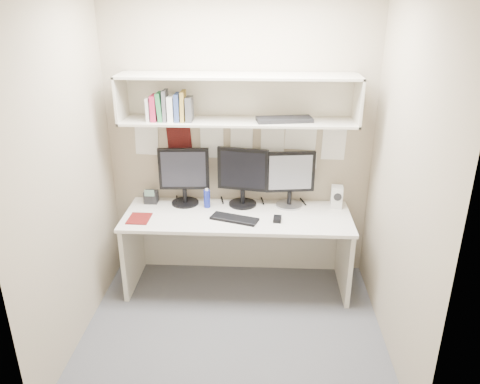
{
  "coord_description": "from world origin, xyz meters",
  "views": [
    {
      "loc": [
        0.21,
        -3.09,
        2.49
      ],
      "look_at": [
        0.04,
        0.35,
        1.07
      ],
      "focal_mm": 35.0,
      "sensor_mm": 36.0,
      "label": 1
    }
  ],
  "objects_px": {
    "desk_phone": "(151,197)",
    "monitor_right": "(290,177)",
    "maroon_notebook": "(139,219)",
    "monitor_left": "(184,175)",
    "monitor_center": "(243,175)",
    "keyboard": "(234,219)",
    "desk": "(237,250)",
    "speaker": "(337,197)"
  },
  "relations": [
    {
      "from": "keyboard",
      "to": "monitor_right",
      "type": "bearing_deg",
      "value": 53.02
    },
    {
      "from": "desk",
      "to": "desk_phone",
      "type": "bearing_deg",
      "value": 165.02
    },
    {
      "from": "monitor_center",
      "to": "monitor_left",
      "type": "bearing_deg",
      "value": -169.76
    },
    {
      "from": "maroon_notebook",
      "to": "desk_phone",
      "type": "xyz_separation_m",
      "value": [
        0.03,
        0.36,
        0.05
      ]
    },
    {
      "from": "keyboard",
      "to": "speaker",
      "type": "height_order",
      "value": "speaker"
    },
    {
      "from": "maroon_notebook",
      "to": "desk_phone",
      "type": "height_order",
      "value": "desk_phone"
    },
    {
      "from": "desk",
      "to": "monitor_center",
      "type": "distance_m",
      "value": 0.69
    },
    {
      "from": "desk",
      "to": "monitor_right",
      "type": "distance_m",
      "value": 0.82
    },
    {
      "from": "maroon_notebook",
      "to": "monitor_left",
      "type": "bearing_deg",
      "value": 47.58
    },
    {
      "from": "speaker",
      "to": "desk_phone",
      "type": "distance_m",
      "value": 1.71
    },
    {
      "from": "monitor_right",
      "to": "keyboard",
      "type": "relative_size",
      "value": 1.26
    },
    {
      "from": "monitor_left",
      "to": "monitor_center",
      "type": "bearing_deg",
      "value": -3.88
    },
    {
      "from": "monitor_center",
      "to": "speaker",
      "type": "xyz_separation_m",
      "value": [
        0.86,
        -0.02,
        -0.19
      ]
    },
    {
      "from": "monitor_center",
      "to": "keyboard",
      "type": "relative_size",
      "value": 1.32
    },
    {
      "from": "monitor_left",
      "to": "desk_phone",
      "type": "height_order",
      "value": "monitor_left"
    },
    {
      "from": "monitor_left",
      "to": "desk",
      "type": "bearing_deg",
      "value": -27.61
    },
    {
      "from": "monitor_right",
      "to": "speaker",
      "type": "xyz_separation_m",
      "value": [
        0.43,
        -0.02,
        -0.17
      ]
    },
    {
      "from": "maroon_notebook",
      "to": "monitor_center",
      "type": "bearing_deg",
      "value": 23.56
    },
    {
      "from": "keyboard",
      "to": "desk_phone",
      "type": "xyz_separation_m",
      "value": [
        -0.8,
        0.33,
        0.05
      ]
    },
    {
      "from": "monitor_center",
      "to": "desk_phone",
      "type": "relative_size",
      "value": 3.66
    },
    {
      "from": "maroon_notebook",
      "to": "speaker",
      "type": "bearing_deg",
      "value": 12.4
    },
    {
      "from": "speaker",
      "to": "monitor_center",
      "type": "bearing_deg",
      "value": -175.24
    },
    {
      "from": "keyboard",
      "to": "desk_phone",
      "type": "relative_size",
      "value": 2.78
    },
    {
      "from": "monitor_right",
      "to": "keyboard",
      "type": "distance_m",
      "value": 0.65
    },
    {
      "from": "monitor_left",
      "to": "speaker",
      "type": "height_order",
      "value": "monitor_left"
    },
    {
      "from": "desk",
      "to": "monitor_left",
      "type": "distance_m",
      "value": 0.85
    },
    {
      "from": "monitor_left",
      "to": "monitor_right",
      "type": "bearing_deg",
      "value": -3.87
    },
    {
      "from": "monitor_right",
      "to": "desk_phone",
      "type": "distance_m",
      "value": 1.3
    },
    {
      "from": "monitor_left",
      "to": "keyboard",
      "type": "height_order",
      "value": "monitor_left"
    },
    {
      "from": "keyboard",
      "to": "maroon_notebook",
      "type": "bearing_deg",
      "value": -159.41
    },
    {
      "from": "desk_phone",
      "to": "monitor_right",
      "type": "bearing_deg",
      "value": 0.59
    },
    {
      "from": "monitor_left",
      "to": "speaker",
      "type": "bearing_deg",
      "value": -4.64
    },
    {
      "from": "speaker",
      "to": "desk",
      "type": "bearing_deg",
      "value": -161.33
    },
    {
      "from": "speaker",
      "to": "maroon_notebook",
      "type": "bearing_deg",
      "value": -162.82
    },
    {
      "from": "monitor_left",
      "to": "monitor_center",
      "type": "height_order",
      "value": "monitor_center"
    },
    {
      "from": "monitor_left",
      "to": "monitor_right",
      "type": "height_order",
      "value": "monitor_left"
    },
    {
      "from": "monitor_center",
      "to": "monitor_right",
      "type": "distance_m",
      "value": 0.43
    },
    {
      "from": "desk",
      "to": "monitor_left",
      "type": "height_order",
      "value": "monitor_left"
    },
    {
      "from": "monitor_center",
      "to": "desk",
      "type": "bearing_deg",
      "value": -89.26
    },
    {
      "from": "desk",
      "to": "speaker",
      "type": "relative_size",
      "value": 9.82
    },
    {
      "from": "desk_phone",
      "to": "speaker",
      "type": "bearing_deg",
      "value": -0.04
    },
    {
      "from": "monitor_center",
      "to": "monitor_right",
      "type": "height_order",
      "value": "monitor_center"
    }
  ]
}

